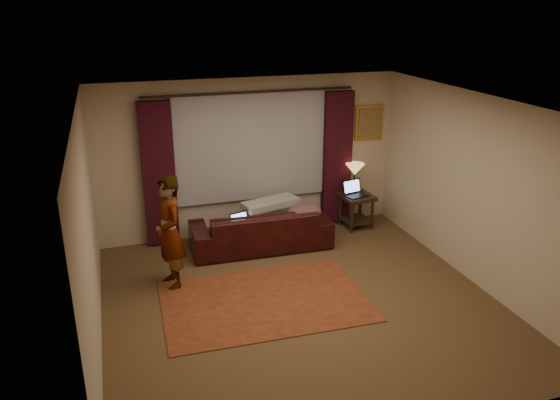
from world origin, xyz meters
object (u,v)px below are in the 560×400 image
Objects in this scene: end_table at (356,211)px; person at (170,233)px; sofa at (261,222)px; tiffany_lamp at (354,178)px; laptop_sofa at (243,222)px; laptop_table at (356,189)px.

end_table is 0.38× the size of person.
tiffany_lamp reaches higher than sofa.
end_table is at bearing 95.72° from person.
end_table is 1.15× the size of tiffany_lamp.
sofa is 1.74m from person.
laptop_sofa is (-0.33, -0.17, 0.11)m from sofa.
person is (-3.26, -1.06, 0.06)m from laptop_table.
sofa is at bearing 105.64° from person.
laptop_table is (-0.04, -0.04, 0.43)m from end_table.
person is at bearing -161.49° from end_table.
laptop_table is at bearing -170.16° from sofa.
sofa is at bearing -166.89° from tiffany_lamp.
tiffany_lamp is at bearing 65.72° from laptop_table.
sofa is 3.70× the size of end_table.
person reaches higher than laptop_sofa.
tiffany_lamp is 1.33× the size of laptop_table.
laptop_table is at bearing 95.23° from person.
laptop_sofa is 0.63× the size of tiffany_lamp.
laptop_sofa is at bearing 29.41° from sofa.
person reaches higher than sofa.
tiffany_lamp is 3.51m from person.
person reaches higher than tiffany_lamp.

